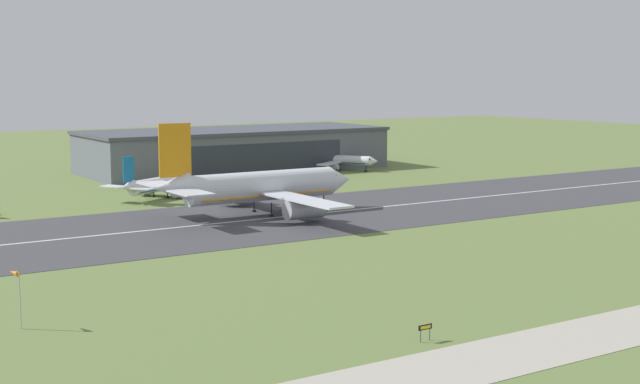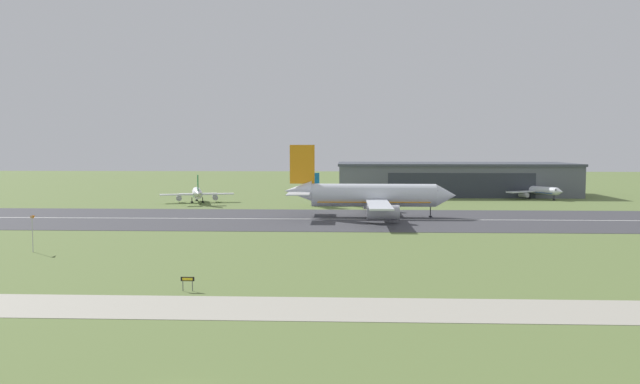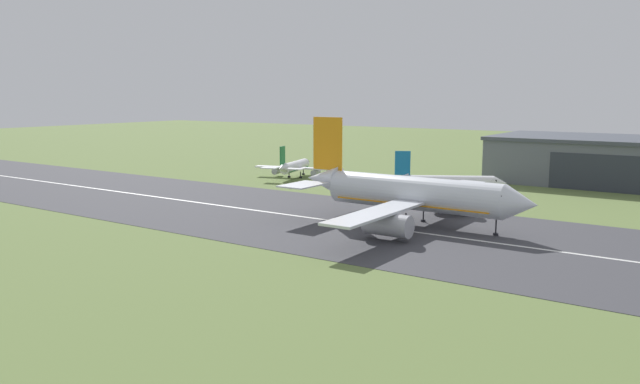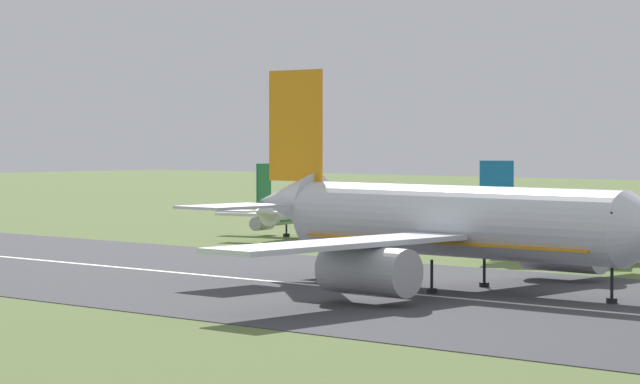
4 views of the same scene
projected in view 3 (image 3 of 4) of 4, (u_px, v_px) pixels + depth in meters
ground_plane at (25, 297)px, 70.56m from camera, size 693.43×693.43×0.00m
runway_strip at (308, 218)px, 115.61m from camera, size 453.43×46.09×0.06m
runway_centreline at (308, 217)px, 115.61m from camera, size 408.09×0.70×0.01m
airplane_landing at (413, 194)px, 108.45m from camera, size 43.72×53.78×18.46m
airplane_parked_centre at (295, 167)px, 170.39m from camera, size 23.23×21.88×9.34m
airplane_parked_east at (449, 183)px, 139.88m from camera, size 25.77×20.36×10.09m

